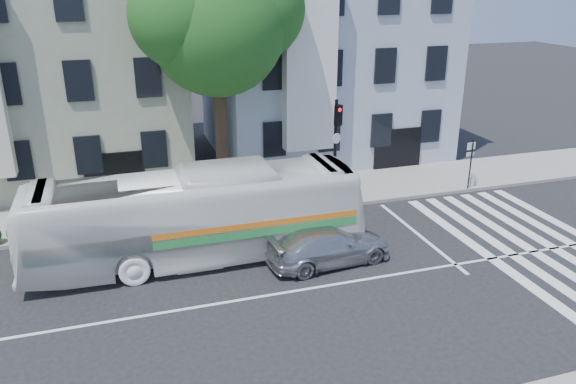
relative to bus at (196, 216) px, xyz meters
name	(u,v)px	position (x,y,z in m)	size (l,w,h in m)	color
ground	(277,294)	(1.99, -3.20, -1.63)	(120.00, 120.00, 0.00)	black
sidewalk_far	(227,202)	(1.99, 4.80, -1.56)	(80.00, 4.00, 0.15)	gray
building_left	(51,63)	(-5.01, 11.80, 3.87)	(12.00, 10.00, 11.00)	gray
building_right	(321,52)	(8.99, 11.80, 3.87)	(12.00, 10.00, 11.00)	#9BAAB8
street_tree	(217,18)	(2.05, 5.54, 6.20)	(7.30, 5.90, 11.10)	#2D2116
bus	(196,216)	(0.00, 0.00, 0.00)	(11.73, 2.74, 3.27)	white
sedan	(329,246)	(4.31, -1.68, -0.99)	(4.46, 1.81, 1.29)	#AFB0B6
hedge	(112,221)	(-2.87, 3.10, -1.13)	(8.50, 0.84, 0.70)	#366821
traffic_signal	(336,135)	(6.91, 4.19, 1.24)	(0.45, 0.54, 4.45)	black
fire_hydrant	(473,179)	(13.46, 3.10, -1.13)	(0.38, 0.22, 0.69)	#B0B0AB
far_sign_pole	(471,157)	(13.09, 2.95, 0.02)	(0.43, 0.17, 2.36)	black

